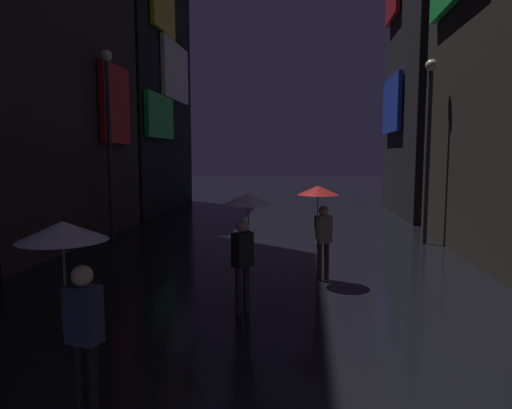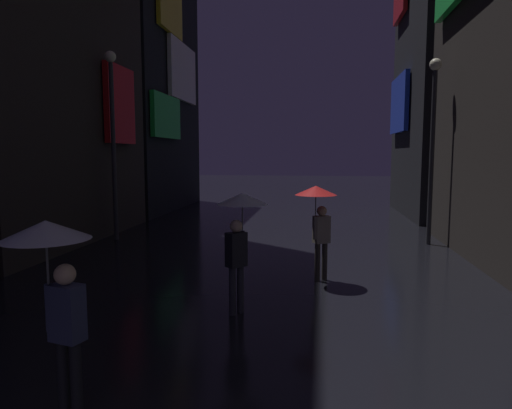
{
  "view_description": "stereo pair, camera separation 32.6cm",
  "coord_description": "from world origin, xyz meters",
  "px_view_note": "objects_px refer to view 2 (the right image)",
  "views": [
    {
      "loc": [
        1.23,
        -0.3,
        2.79
      ],
      "look_at": [
        0.0,
        11.21,
        1.52
      ],
      "focal_mm": 32.0,
      "sensor_mm": 36.0,
      "label": 1
    },
    {
      "loc": [
        1.56,
        -0.26,
        2.79
      ],
      "look_at": [
        0.0,
        11.21,
        1.52
      ],
      "focal_mm": 32.0,
      "sensor_mm": 36.0,
      "label": 2
    }
  ],
  "objects_px": {
    "pedestrian_midstreet_centre_clear": "(240,219)",
    "streetlamp_right_far": "(433,130)",
    "pedestrian_foreground_right_red": "(318,206)",
    "pedestrian_far_right_clear": "(53,264)",
    "streetlamp_left_far": "(113,125)"
  },
  "relations": [
    {
      "from": "pedestrian_midstreet_centre_clear",
      "to": "streetlamp_right_far",
      "type": "bearing_deg",
      "value": 55.02
    },
    {
      "from": "pedestrian_midstreet_centre_clear",
      "to": "streetlamp_right_far",
      "type": "relative_size",
      "value": 0.38
    },
    {
      "from": "pedestrian_foreground_right_red",
      "to": "pedestrian_midstreet_centre_clear",
      "type": "bearing_deg",
      "value": -121.92
    },
    {
      "from": "pedestrian_midstreet_centre_clear",
      "to": "streetlamp_right_far",
      "type": "distance_m",
      "value": 8.53
    },
    {
      "from": "pedestrian_far_right_clear",
      "to": "pedestrian_midstreet_centre_clear",
      "type": "height_order",
      "value": "same"
    },
    {
      "from": "pedestrian_foreground_right_red",
      "to": "pedestrian_far_right_clear",
      "type": "bearing_deg",
      "value": -115.68
    },
    {
      "from": "streetlamp_left_far",
      "to": "pedestrian_far_right_clear",
      "type": "bearing_deg",
      "value": -68.48
    },
    {
      "from": "pedestrian_foreground_right_red",
      "to": "streetlamp_right_far",
      "type": "xyz_separation_m",
      "value": [
        3.44,
        4.68,
        1.85
      ]
    },
    {
      "from": "pedestrian_foreground_right_red",
      "to": "streetlamp_left_far",
      "type": "distance_m",
      "value": 8.04
    },
    {
      "from": "pedestrian_foreground_right_red",
      "to": "streetlamp_left_far",
      "type": "relative_size",
      "value": 0.35
    },
    {
      "from": "pedestrian_foreground_right_red",
      "to": "streetlamp_right_far",
      "type": "height_order",
      "value": "streetlamp_right_far"
    },
    {
      "from": "streetlamp_right_far",
      "to": "streetlamp_left_far",
      "type": "height_order",
      "value": "streetlamp_left_far"
    },
    {
      "from": "streetlamp_right_far",
      "to": "streetlamp_left_far",
      "type": "xyz_separation_m",
      "value": [
        -10.0,
        -0.52,
        0.22
      ]
    },
    {
      "from": "pedestrian_midstreet_centre_clear",
      "to": "streetlamp_left_far",
      "type": "bearing_deg",
      "value": 129.67
    },
    {
      "from": "pedestrian_midstreet_centre_clear",
      "to": "streetlamp_right_far",
      "type": "height_order",
      "value": "streetlamp_right_far"
    }
  ]
}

